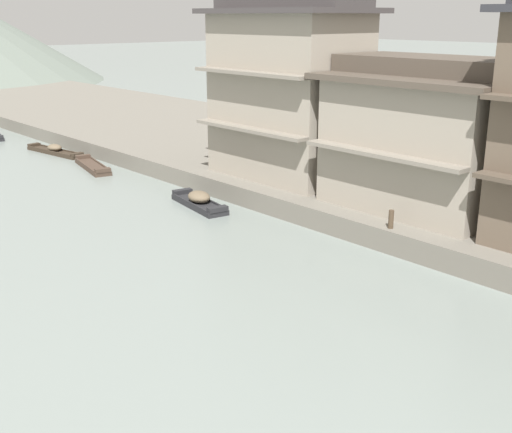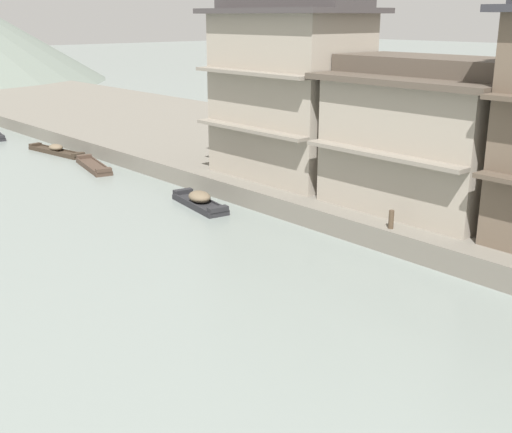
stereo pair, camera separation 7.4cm
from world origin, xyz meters
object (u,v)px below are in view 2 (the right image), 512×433
Objects in this scene: boat_moored_nearest at (56,151)px; mooring_post_dock_mid at (391,219)px; house_waterfront_narrow at (288,89)px; boat_midriver_drifting at (94,166)px; house_waterfront_tall at (431,135)px; boat_moored_third at (200,201)px.

mooring_post_dock_mid reaches higher than boat_moored_nearest.
boat_midriver_drifting is at bearing 113.01° from house_waterfront_narrow.
boat_moored_nearest is at bearing 102.09° from house_waterfront_tall.
boat_moored_nearest is 25.86m from mooring_post_dock_mid.
mooring_post_dock_mid is at bearing -79.07° from boat_moored_third.
house_waterfront_narrow is 10.10m from mooring_post_dock_mid.
boat_moored_nearest is at bearing 93.44° from mooring_post_dock_mid.
house_waterfront_tall is (5.55, -19.15, 3.76)m from boat_midriver_drifting.
boat_moored_third is 0.87× the size of boat_midriver_drifting.
boat_moored_third is 10.56m from boat_midriver_drifting.
boat_midriver_drifting is 20.30m from mooring_post_dock_mid.
house_waterfront_narrow reaches higher than mooring_post_dock_mid.
boat_midriver_drifting is 13.37m from house_waterfront_narrow.
house_waterfront_tall is at bearing -56.86° from boat_moored_third.
house_waterfront_narrow is (4.58, -17.00, 5.01)m from boat_moored_nearest.
mooring_post_dock_mid is at bearing -86.56° from boat_moored_nearest.
mooring_post_dock_mid is at bearing -164.48° from house_waterfront_tall.
boat_moored_third is at bearing -90.30° from boat_midriver_drifting.
boat_moored_nearest is 18.30m from house_waterfront_narrow.
boat_moored_third is at bearing 100.93° from mooring_post_dock_mid.
boat_midriver_drifting is 20.29m from house_waterfront_tall.
boat_midriver_drifting is at bearing 89.70° from boat_moored_third.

